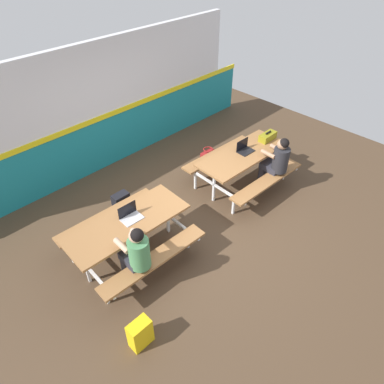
# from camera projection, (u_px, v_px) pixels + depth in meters

# --- Properties ---
(ground_plane) EXTENTS (10.00, 10.00, 0.02)m
(ground_plane) POSITION_uv_depth(u_px,v_px,m) (199.00, 220.00, 6.41)
(ground_plane) COLOR #4C3826
(accent_backdrop) EXTENTS (8.00, 0.14, 2.60)m
(accent_backdrop) POSITION_uv_depth(u_px,v_px,m) (104.00, 110.00, 7.08)
(accent_backdrop) COLOR teal
(accent_backdrop) RESTS_ON ground
(picnic_table_left) EXTENTS (1.95, 1.62, 0.74)m
(picnic_table_left) POSITION_uv_depth(u_px,v_px,m) (128.00, 230.00, 5.41)
(picnic_table_left) COLOR #9E6B3D
(picnic_table_left) RESTS_ON ground
(picnic_table_right) EXTENTS (1.95, 1.62, 0.74)m
(picnic_table_right) POSITION_uv_depth(u_px,v_px,m) (242.00, 160.00, 6.87)
(picnic_table_right) COLOR #9E6B3D
(picnic_table_right) RESTS_ON ground
(student_nearer) EXTENTS (0.37, 0.53, 1.21)m
(student_nearer) POSITION_uv_depth(u_px,v_px,m) (136.00, 252.00, 4.89)
(student_nearer) COLOR #2D2D38
(student_nearer) RESTS_ON ground
(student_further) EXTENTS (0.37, 0.53, 1.21)m
(student_further) POSITION_uv_depth(u_px,v_px,m) (277.00, 160.00, 6.65)
(student_further) COLOR #2D2D38
(student_further) RESTS_ON ground
(laptop_silver) EXTENTS (0.33, 0.23, 0.22)m
(laptop_silver) POSITION_uv_depth(u_px,v_px,m) (130.00, 216.00, 5.35)
(laptop_silver) COLOR silver
(laptop_silver) RESTS_ON picnic_table_left
(laptop_dark) EXTENTS (0.33, 0.23, 0.22)m
(laptop_dark) POSITION_uv_depth(u_px,v_px,m) (245.00, 149.00, 6.81)
(laptop_dark) COLOR black
(laptop_dark) RESTS_ON picnic_table_right
(toolbox_grey) EXTENTS (0.40, 0.18, 0.18)m
(toolbox_grey) POSITION_uv_depth(u_px,v_px,m) (268.00, 136.00, 7.12)
(toolbox_grey) COLOR olive
(toolbox_grey) RESTS_ON picnic_table_right
(backpack_dark) EXTENTS (0.30, 0.22, 0.44)m
(backpack_dark) POSITION_uv_depth(u_px,v_px,m) (140.00, 333.00, 4.48)
(backpack_dark) COLOR yellow
(backpack_dark) RESTS_ON ground
(tote_bag_bright) EXTENTS (0.34, 0.21, 0.43)m
(tote_bag_bright) POSITION_uv_depth(u_px,v_px,m) (208.00, 158.00, 7.62)
(tote_bag_bright) COLOR maroon
(tote_bag_bright) RESTS_ON ground
(satchel_spare) EXTENTS (0.30, 0.22, 0.44)m
(satchel_spare) POSITION_uv_depth(u_px,v_px,m) (121.00, 204.00, 6.42)
(satchel_spare) COLOR black
(satchel_spare) RESTS_ON ground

